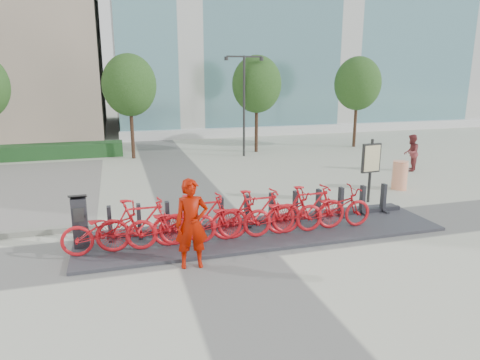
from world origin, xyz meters
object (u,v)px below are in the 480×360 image
object	(u,v)px
kiosk	(80,221)
construction_barrel	(400,175)
pedestrian	(411,153)
bike_0	(109,230)
worker_red	(192,224)
map_sign	(371,161)

from	to	relation	value
kiosk	construction_barrel	bearing A→B (deg)	13.35
pedestrian	bike_0	bearing A→B (deg)	-19.20
kiosk	bike_0	bearing A→B (deg)	-40.33
worker_red	map_sign	size ratio (longest dim) A/B	0.94
bike_0	map_sign	world-z (taller)	map_sign
pedestrian	construction_barrel	world-z (taller)	pedestrian
pedestrian	map_sign	bearing A→B (deg)	-4.01
construction_barrel	map_sign	size ratio (longest dim) A/B	0.50
bike_0	pedestrian	bearing A→B (deg)	-65.66
kiosk	construction_barrel	size ratio (longest dim) A/B	1.28
bike_0	worker_red	xyz separation A→B (m)	(1.73, -1.10, 0.35)
construction_barrel	map_sign	distance (m)	2.45
bike_0	worker_red	size ratio (longest dim) A/B	1.08
bike_0	construction_barrel	world-z (taller)	bike_0
construction_barrel	map_sign	xyz separation A→B (m)	(-2.00, -1.12, 0.87)
worker_red	pedestrian	distance (m)	12.77
worker_red	construction_barrel	distance (m)	9.49
pedestrian	construction_barrel	size ratio (longest dim) A/B	1.54
map_sign	worker_red	bearing A→B (deg)	-160.03
bike_0	map_sign	xyz separation A→B (m)	(8.18, 2.07, 0.75)
construction_barrel	kiosk	bearing A→B (deg)	-166.35
pedestrian	map_sign	xyz separation A→B (m)	(-4.37, -3.60, 0.59)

